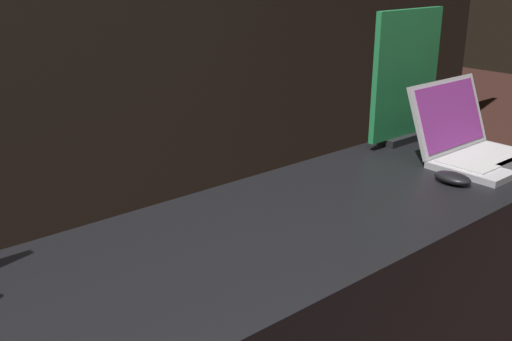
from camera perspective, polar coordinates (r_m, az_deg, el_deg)
laptop_back at (r=1.95m, az=19.98°, el=2.48°), size 0.34×0.31×0.23m
mouse_back at (r=1.74m, az=18.21°, el=-0.68°), size 0.07×0.11×0.03m
promo_stand_back at (r=2.05m, az=14.05°, el=8.30°), size 0.32×0.07×0.44m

